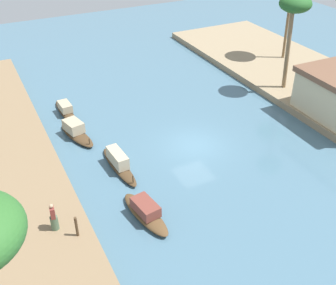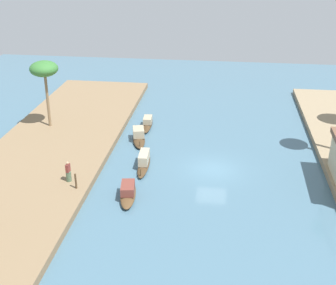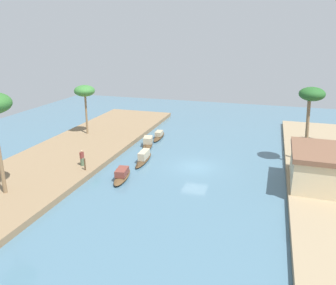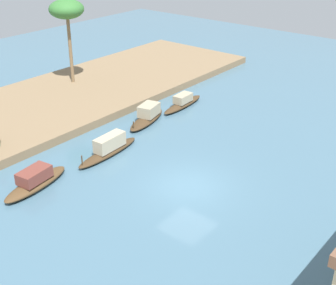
{
  "view_description": "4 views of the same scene",
  "coord_description": "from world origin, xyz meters",
  "px_view_note": "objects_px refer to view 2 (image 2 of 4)",
  "views": [
    {
      "loc": [
        20.5,
        -12.35,
        15.72
      ],
      "look_at": [
        0.25,
        -2.19,
        1.02
      ],
      "focal_mm": 44.16,
      "sensor_mm": 36.0,
      "label": 1
    },
    {
      "loc": [
        32.4,
        0.51,
        17.3
      ],
      "look_at": [
        -2.5,
        -3.98,
        1.04
      ],
      "focal_mm": 47.82,
      "sensor_mm": 36.0,
      "label": 2
    },
    {
      "loc": [
        31.47,
        6.77,
        13.1
      ],
      "look_at": [
        -3.92,
        -4.16,
        1.05
      ],
      "focal_mm": 35.67,
      "sensor_mm": 36.0,
      "label": 3
    },
    {
      "loc": [
        16.08,
        11.77,
        12.52
      ],
      "look_at": [
        -1.74,
        -2.76,
        0.96
      ],
      "focal_mm": 48.66,
      "sensor_mm": 36.0,
      "label": 4
    }
  ],
  "objects_px": {
    "sampan_downstream_large": "(139,136)",
    "sampan_midstream": "(148,123)",
    "person_on_near_bank": "(68,173)",
    "sampan_open_hull": "(144,161)",
    "mooring_post": "(76,181)",
    "sampan_near_left_bank": "(128,192)",
    "palm_tree_left_near": "(44,70)"
  },
  "relations": [
    {
      "from": "sampan_midstream",
      "to": "palm_tree_left_near",
      "type": "xyz_separation_m",
      "value": [
        2.4,
        -9.17,
        5.77
      ]
    },
    {
      "from": "person_on_near_bank",
      "to": "sampan_downstream_large",
      "type": "bearing_deg",
      "value": 166.58
    },
    {
      "from": "sampan_near_left_bank",
      "to": "sampan_open_hull",
      "type": "bearing_deg",
      "value": 168.06
    },
    {
      "from": "person_on_near_bank",
      "to": "sampan_near_left_bank",
      "type": "bearing_deg",
      "value": 89.03
    },
    {
      "from": "mooring_post",
      "to": "palm_tree_left_near",
      "type": "distance_m",
      "value": 13.74
    },
    {
      "from": "sampan_near_left_bank",
      "to": "sampan_open_hull",
      "type": "relative_size",
      "value": 0.88
    },
    {
      "from": "sampan_midstream",
      "to": "person_on_near_bank",
      "type": "distance_m",
      "value": 13.23
    },
    {
      "from": "sampan_midstream",
      "to": "sampan_near_left_bank",
      "type": "relative_size",
      "value": 1.06
    },
    {
      "from": "sampan_near_left_bank",
      "to": "person_on_near_bank",
      "type": "xyz_separation_m",
      "value": [
        -0.77,
        -4.67,
        0.82
      ]
    },
    {
      "from": "sampan_downstream_large",
      "to": "mooring_post",
      "type": "xyz_separation_m",
      "value": [
        10.01,
        -2.73,
        0.72
      ]
    },
    {
      "from": "sampan_downstream_large",
      "to": "palm_tree_left_near",
      "type": "height_order",
      "value": "palm_tree_left_near"
    },
    {
      "from": "sampan_midstream",
      "to": "sampan_near_left_bank",
      "type": "height_order",
      "value": "sampan_near_left_bank"
    },
    {
      "from": "sampan_midstream",
      "to": "sampan_open_hull",
      "type": "bearing_deg",
      "value": 4.42
    },
    {
      "from": "sampan_near_left_bank",
      "to": "person_on_near_bank",
      "type": "distance_m",
      "value": 4.81
    },
    {
      "from": "person_on_near_bank",
      "to": "palm_tree_left_near",
      "type": "bearing_deg",
      "value": -144.09
    },
    {
      "from": "person_on_near_bank",
      "to": "palm_tree_left_near",
      "type": "height_order",
      "value": "palm_tree_left_near"
    },
    {
      "from": "sampan_downstream_large",
      "to": "person_on_near_bank",
      "type": "relative_size",
      "value": 2.56
    },
    {
      "from": "sampan_midstream",
      "to": "person_on_near_bank",
      "type": "bearing_deg",
      "value": -20.13
    },
    {
      "from": "sampan_open_hull",
      "to": "mooring_post",
      "type": "relative_size",
      "value": 3.94
    },
    {
      "from": "sampan_downstream_large",
      "to": "mooring_post",
      "type": "bearing_deg",
      "value": -28.72
    },
    {
      "from": "sampan_open_hull",
      "to": "person_on_near_bank",
      "type": "height_order",
      "value": "person_on_near_bank"
    },
    {
      "from": "sampan_downstream_large",
      "to": "sampan_open_hull",
      "type": "xyz_separation_m",
      "value": [
        4.92,
        1.37,
        0.01
      ]
    },
    {
      "from": "sampan_downstream_large",
      "to": "mooring_post",
      "type": "distance_m",
      "value": 10.4
    },
    {
      "from": "person_on_near_bank",
      "to": "sampan_open_hull",
      "type": "bearing_deg",
      "value": 137.91
    },
    {
      "from": "mooring_post",
      "to": "palm_tree_left_near",
      "type": "bearing_deg",
      "value": -150.99
    },
    {
      "from": "sampan_midstream",
      "to": "palm_tree_left_near",
      "type": "bearing_deg",
      "value": -78.55
    },
    {
      "from": "sampan_open_hull",
      "to": "palm_tree_left_near",
      "type": "bearing_deg",
      "value": -123.77
    },
    {
      "from": "sampan_midstream",
      "to": "sampan_downstream_large",
      "type": "height_order",
      "value": "sampan_downstream_large"
    },
    {
      "from": "sampan_near_left_bank",
      "to": "mooring_post",
      "type": "relative_size",
      "value": 3.48
    },
    {
      "from": "sampan_downstream_large",
      "to": "sampan_midstream",
      "type": "bearing_deg",
      "value": 162.94
    },
    {
      "from": "sampan_midstream",
      "to": "sampan_open_hull",
      "type": "relative_size",
      "value": 0.94
    },
    {
      "from": "sampan_near_left_bank",
      "to": "sampan_downstream_large",
      "type": "relative_size",
      "value": 1.0
    }
  ]
}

